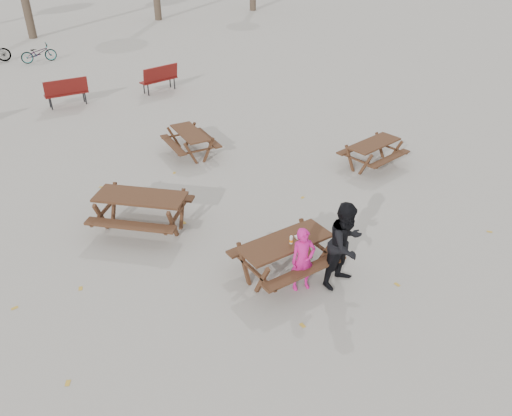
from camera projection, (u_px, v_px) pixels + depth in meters
ground at (285, 273)px, 9.76m from camera, size 80.00×80.00×0.00m
main_picnic_table at (286, 249)px, 9.45m from camera, size 1.80×1.45×0.78m
food_tray at (300, 236)px, 9.46m from camera, size 0.18×0.11×0.03m
bread_roll at (300, 234)px, 9.44m from camera, size 0.14×0.06×0.05m
soda_bottle at (291, 240)px, 9.25m from camera, size 0.07×0.07×0.17m
child at (303, 260)px, 9.07m from camera, size 0.54×0.43×1.29m
adult at (346, 245)px, 9.10m from camera, size 0.94×0.79×1.72m
picnic_table_east at (373, 154)px, 13.70m from camera, size 1.75×1.49×0.69m
picnic_table_north at (142, 212)px, 10.93m from camera, size 2.48×2.48×0.84m
picnic_table_far at (191, 143)px, 14.35m from camera, size 1.43×1.71×0.69m
park_bench_row at (30, 101)px, 16.98m from camera, size 9.94×1.14×1.03m
fallen_leaves at (238, 211)px, 11.77m from camera, size 11.00×11.00×0.01m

